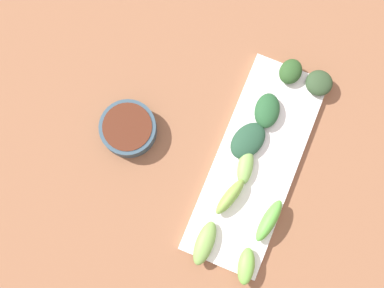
# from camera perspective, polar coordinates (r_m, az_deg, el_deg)

# --- Properties ---
(tabletop) EXTENTS (2.10, 2.10, 0.02)m
(tabletop) POSITION_cam_1_polar(r_m,az_deg,el_deg) (0.93, 0.78, -0.75)
(tabletop) COLOR brown
(tabletop) RESTS_ON ground
(sauce_bowl) EXTENTS (0.10, 0.10, 0.03)m
(sauce_bowl) POSITION_cam_1_polar(r_m,az_deg,el_deg) (0.92, -7.21, 1.74)
(sauce_bowl) COLOR #2F4857
(sauce_bowl) RESTS_ON tabletop
(serving_plate) EXTENTS (0.14, 0.39, 0.01)m
(serving_plate) POSITION_cam_1_polar(r_m,az_deg,el_deg) (0.92, 7.20, -2.14)
(serving_plate) COLOR white
(serving_plate) RESTS_ON tabletop
(broccoli_leafy_0) EXTENTS (0.07, 0.09, 0.02)m
(broccoli_leafy_0) POSITION_cam_1_polar(r_m,az_deg,el_deg) (0.91, 6.33, 0.38)
(broccoli_leafy_0) COLOR #224931
(broccoli_leafy_0) RESTS_ON serving_plate
(broccoli_stalk_1) EXTENTS (0.03, 0.08, 0.02)m
(broccoli_stalk_1) POSITION_cam_1_polar(r_m,az_deg,el_deg) (0.88, 1.45, -11.11)
(broccoli_stalk_1) COLOR #74A34B
(broccoli_stalk_1) RESTS_ON serving_plate
(broccoli_leafy_2) EXTENTS (0.06, 0.07, 0.03)m
(broccoli_leafy_2) POSITION_cam_1_polar(r_m,az_deg,el_deg) (0.92, 8.47, 3.75)
(broccoli_leafy_2) COLOR #24542D
(broccoli_leafy_2) RESTS_ON serving_plate
(broccoli_stalk_3) EXTENTS (0.04, 0.07, 0.02)m
(broccoli_stalk_3) POSITION_cam_1_polar(r_m,az_deg,el_deg) (0.90, 5.96, -2.71)
(broccoli_stalk_3) COLOR #78AE51
(broccoli_stalk_3) RESTS_ON serving_plate
(broccoli_stalk_4) EXTENTS (0.04, 0.07, 0.02)m
(broccoli_stalk_4) POSITION_cam_1_polar(r_m,az_deg,el_deg) (0.89, 6.13, -13.53)
(broccoli_stalk_4) COLOR #72BA48
(broccoli_stalk_4) RESTS_ON serving_plate
(broccoli_stalk_5) EXTENTS (0.04, 0.08, 0.03)m
(broccoli_stalk_5) POSITION_cam_1_polar(r_m,az_deg,el_deg) (0.89, 4.31, -5.95)
(broccoli_stalk_5) COLOR #79A443
(broccoli_stalk_5) RESTS_ON serving_plate
(broccoli_leafy_6) EXTENTS (0.06, 0.06, 0.02)m
(broccoli_leafy_6) POSITION_cam_1_polar(r_m,az_deg,el_deg) (0.95, 14.14, 6.69)
(broccoli_leafy_6) COLOR #2E4628
(broccoli_leafy_6) RESTS_ON serving_plate
(broccoli_leafy_7) EXTENTS (0.05, 0.05, 0.03)m
(broccoli_leafy_7) POSITION_cam_1_polar(r_m,az_deg,el_deg) (0.95, 11.06, 8.03)
(broccoli_leafy_7) COLOR #294E22
(broccoli_leafy_7) RESTS_ON serving_plate
(broccoli_stalk_8) EXTENTS (0.04, 0.08, 0.03)m
(broccoli_stalk_8) POSITION_cam_1_polar(r_m,az_deg,el_deg) (0.89, 8.68, -8.54)
(broccoli_stalk_8) COLOR #5DBA43
(broccoli_stalk_8) RESTS_ON serving_plate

